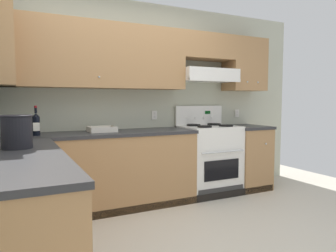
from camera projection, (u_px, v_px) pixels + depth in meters
ground_plane at (177, 247)px, 2.76m from camera, size 7.04×7.04×0.00m
wall_back at (150, 85)px, 4.18m from camera, size 4.68×0.57×2.55m
counter_back_run at (131, 169)px, 3.84m from camera, size 3.60×0.65×0.91m
counter_left_run at (18, 220)px, 2.17m from camera, size 0.63×1.91×0.91m
stove at (209, 159)px, 4.35m from camera, size 0.76×0.62×1.20m
wine_bottle at (36, 124)px, 3.29m from camera, size 0.07×0.08×0.31m
bowl at (102, 130)px, 3.71m from camera, size 0.31×0.28×0.06m
bucket at (17, 131)px, 2.40m from camera, size 0.24×0.24×0.25m
paper_towel_roll at (6, 130)px, 3.23m from camera, size 0.12×0.12×0.13m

